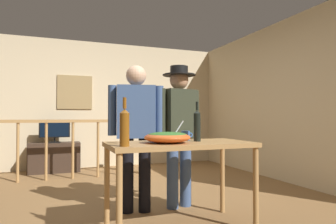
% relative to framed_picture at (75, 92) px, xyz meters
% --- Properties ---
extents(ground_plane, '(7.40, 7.40, 0.00)m').
position_rel_framed_picture_xyz_m(ground_plane, '(0.54, -2.79, -1.51)').
color(ground_plane, olive).
extents(back_wall, '(5.03, 0.10, 2.56)m').
position_rel_framed_picture_xyz_m(back_wall, '(0.54, 0.06, -0.23)').
color(back_wall, beige).
rests_on(back_wall, ground_plane).
extents(side_wall_right, '(0.10, 4.27, 2.56)m').
position_rel_framed_picture_xyz_m(side_wall_right, '(3.06, -1.93, -0.23)').
color(side_wall_right, beige).
rests_on(side_wall_right, ground_plane).
extents(framed_picture, '(0.67, 0.03, 0.67)m').
position_rel_framed_picture_xyz_m(framed_picture, '(0.00, 0.00, 0.00)').
color(framed_picture, '#A38654').
extents(stair_railing, '(2.95, 0.10, 1.02)m').
position_rel_framed_picture_xyz_m(stair_railing, '(0.13, -1.03, -0.89)').
color(stair_railing, '#B2844C').
rests_on(stair_railing, ground_plane).
extents(tv_console, '(0.90, 0.40, 0.54)m').
position_rel_framed_picture_xyz_m(tv_console, '(-0.37, -0.29, -1.24)').
color(tv_console, '#38281E').
rests_on(tv_console, ground_plane).
extents(flat_screen_tv, '(0.54, 0.12, 0.43)m').
position_rel_framed_picture_xyz_m(flat_screen_tv, '(-0.37, -0.32, -0.72)').
color(flat_screen_tv, black).
rests_on(flat_screen_tv, tv_console).
extents(serving_table, '(1.30, 0.65, 0.78)m').
position_rel_framed_picture_xyz_m(serving_table, '(0.70, -3.70, -0.82)').
color(serving_table, '#B2844C').
rests_on(serving_table, ground_plane).
extents(salad_bowl, '(0.41, 0.41, 0.21)m').
position_rel_framed_picture_xyz_m(salad_bowl, '(0.57, -3.73, -0.67)').
color(salad_bowl, '#DB5B23').
rests_on(salad_bowl, serving_table).
extents(wine_glass, '(0.07, 0.07, 0.18)m').
position_rel_framed_picture_xyz_m(wine_glass, '(0.20, -3.68, -0.60)').
color(wine_glass, silver).
rests_on(wine_glass, serving_table).
extents(wine_bottle_dark, '(0.07, 0.07, 0.37)m').
position_rel_framed_picture_xyz_m(wine_bottle_dark, '(0.89, -3.66, -0.58)').
color(wine_bottle_dark, black).
rests_on(wine_bottle_dark, serving_table).
extents(wine_bottle_amber, '(0.08, 0.08, 0.38)m').
position_rel_framed_picture_xyz_m(wine_bottle_amber, '(0.15, -3.90, -0.58)').
color(wine_bottle_amber, brown).
rests_on(wine_bottle_amber, serving_table).
extents(mug_blue, '(0.12, 0.08, 0.09)m').
position_rel_framed_picture_xyz_m(mug_blue, '(0.85, -3.50, -0.68)').
color(mug_blue, '#3866B2').
rests_on(mug_blue, serving_table).
extents(person_standing_left, '(0.58, 0.30, 1.57)m').
position_rel_framed_picture_xyz_m(person_standing_left, '(0.45, -3.08, -0.59)').
color(person_standing_left, black).
rests_on(person_standing_left, ground_plane).
extents(person_standing_right, '(0.55, 0.37, 1.59)m').
position_rel_framed_picture_xyz_m(person_standing_right, '(0.95, -3.08, -0.58)').
color(person_standing_right, '#3D5684').
rests_on(person_standing_right, ground_plane).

